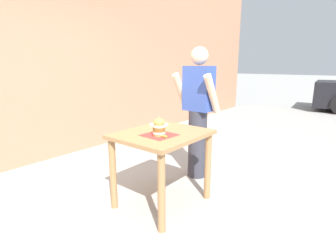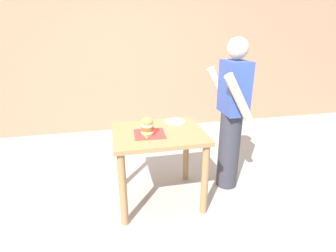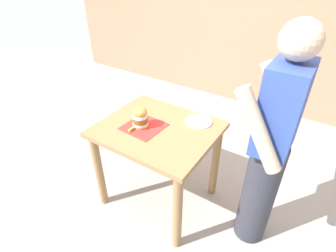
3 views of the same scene
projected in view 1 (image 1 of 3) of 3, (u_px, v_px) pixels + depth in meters
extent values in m
plane|color=#9E9E99|center=(162.00, 202.00, 2.88)|extent=(80.00, 80.00, 0.00)
cube|color=#9E7247|center=(162.00, 134.00, 2.70)|extent=(0.77, 0.91, 0.04)
cylinder|color=#9E7247|center=(113.00, 174.00, 2.70)|extent=(0.07, 0.07, 0.75)
cylinder|color=#9E7247|center=(161.00, 193.00, 2.29)|extent=(0.07, 0.07, 0.75)
cylinder|color=#9E7247|center=(163.00, 154.00, 3.29)|extent=(0.07, 0.07, 0.75)
cylinder|color=#9E7247|center=(208.00, 167.00, 2.89)|extent=(0.07, 0.07, 0.75)
cube|color=red|center=(159.00, 135.00, 2.59)|extent=(0.31, 0.31, 0.00)
cylinder|color=gold|center=(159.00, 134.00, 2.57)|extent=(0.11, 0.11, 0.02)
cylinder|color=silver|center=(159.00, 132.00, 2.56)|extent=(0.12, 0.12, 0.02)
cylinder|color=brown|center=(159.00, 129.00, 2.56)|extent=(0.12, 0.12, 0.04)
cylinder|color=silver|center=(159.00, 126.00, 2.55)|extent=(0.12, 0.12, 0.02)
ellipsoid|color=gold|center=(159.00, 122.00, 2.54)|extent=(0.11, 0.11, 0.08)
cylinder|color=#D1B77F|center=(159.00, 117.00, 2.53)|extent=(0.00, 0.00, 0.06)
cylinder|color=#8EA83D|center=(164.00, 136.00, 2.50)|extent=(0.07, 0.03, 0.02)
cylinder|color=white|center=(159.00, 125.00, 3.03)|extent=(0.22, 0.22, 0.01)
cylinder|color=silver|center=(158.00, 123.00, 3.03)|extent=(0.04, 0.17, 0.01)
cylinder|color=silver|center=(160.00, 124.00, 3.02)|extent=(0.03, 0.17, 0.01)
cylinder|color=#33333D|center=(197.00, 144.00, 3.47)|extent=(0.24, 0.24, 0.90)
cube|color=#334C9E|center=(199.00, 89.00, 3.31)|extent=(0.36, 0.22, 0.56)
sphere|color=beige|center=(200.00, 56.00, 3.21)|extent=(0.22, 0.22, 0.22)
cylinder|color=beige|center=(181.00, 92.00, 3.41)|extent=(0.09, 0.34, 0.50)
cylinder|color=beige|center=(212.00, 94.00, 3.13)|extent=(0.09, 0.34, 0.50)
cube|color=tan|center=(124.00, 7.00, 5.09)|extent=(0.30, 10.00, 5.13)
cube|color=navy|center=(172.00, 83.00, 13.51)|extent=(4.30, 1.97, 0.80)
cube|color=#2D333D|center=(175.00, 69.00, 13.25)|extent=(2.20, 1.70, 0.66)
cylinder|color=black|center=(143.00, 87.00, 13.64)|extent=(0.65, 0.26, 0.64)
cylinder|color=black|center=(161.00, 85.00, 14.93)|extent=(0.65, 0.26, 0.64)
cylinder|color=black|center=(185.00, 90.00, 12.18)|extent=(0.65, 0.26, 0.64)
cylinder|color=black|center=(202.00, 87.00, 13.47)|extent=(0.65, 0.26, 0.64)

